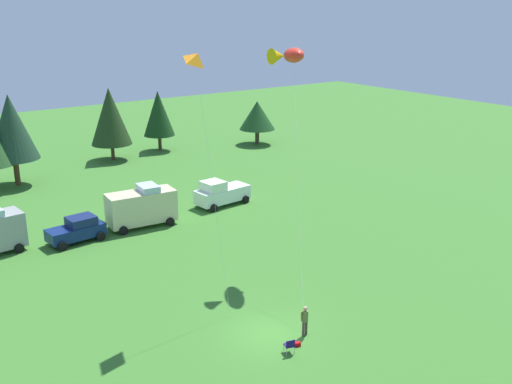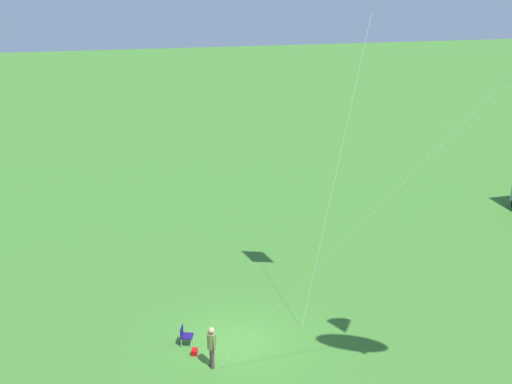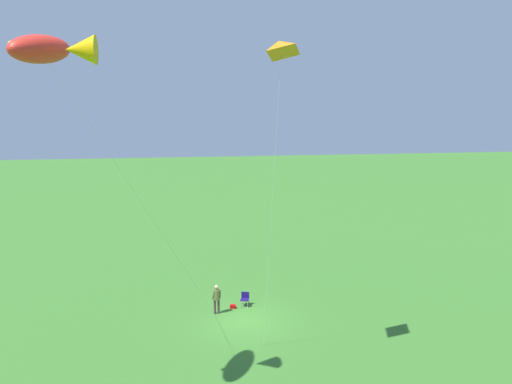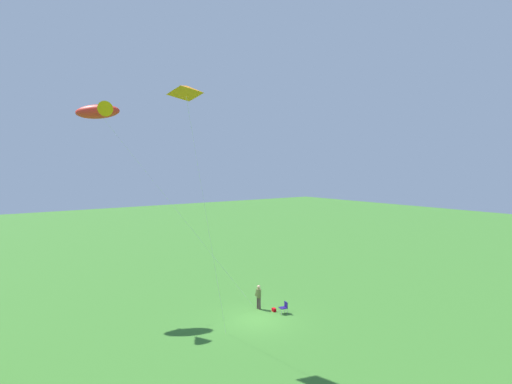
{
  "view_description": "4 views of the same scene",
  "coord_description": "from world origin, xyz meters",
  "px_view_note": "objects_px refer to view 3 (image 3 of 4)",
  "views": [
    {
      "loc": [
        -17.27,
        -22.93,
        17.13
      ],
      "look_at": [
        -1.3,
        -0.66,
        8.5
      ],
      "focal_mm": 42.0,
      "sensor_mm": 36.0,
      "label": 1
    },
    {
      "loc": [
        25.14,
        -3.82,
        15.93
      ],
      "look_at": [
        0.51,
        0.66,
        6.77
      ],
      "focal_mm": 50.0,
      "sensor_mm": 36.0,
      "label": 2
    },
    {
      "loc": [
        3.1,
        26.0,
        12.36
      ],
      "look_at": [
        -0.46,
        1.13,
        7.6
      ],
      "focal_mm": 35.0,
      "sensor_mm": 36.0,
      "label": 3
    },
    {
      "loc": [
        -20.93,
        15.46,
        10.15
      ],
      "look_at": [
        -1.44,
        1.15,
        8.64
      ],
      "focal_mm": 28.0,
      "sensor_mm": 36.0,
      "label": 4
    }
  ],
  "objects_px": {
    "folding_chair": "(245,298)",
    "person_kite_flyer": "(217,297)",
    "kite_large_fish": "(50,49)",
    "kite_delta_orange": "(279,48)",
    "backpack_on_grass": "(233,306)"
  },
  "relations": [
    {
      "from": "folding_chair",
      "to": "person_kite_flyer",
      "type": "bearing_deg",
      "value": -46.95
    },
    {
      "from": "person_kite_flyer",
      "to": "kite_large_fish",
      "type": "bearing_deg",
      "value": -38.87
    },
    {
      "from": "folding_chair",
      "to": "kite_delta_orange",
      "type": "height_order",
      "value": "kite_delta_orange"
    },
    {
      "from": "folding_chair",
      "to": "kite_large_fish",
      "type": "height_order",
      "value": "kite_large_fish"
    },
    {
      "from": "person_kite_flyer",
      "to": "kite_large_fish",
      "type": "distance_m",
      "value": 16.91
    },
    {
      "from": "person_kite_flyer",
      "to": "folding_chair",
      "type": "relative_size",
      "value": 2.12
    },
    {
      "from": "kite_delta_orange",
      "to": "backpack_on_grass",
      "type": "bearing_deg",
      "value": -79.91
    },
    {
      "from": "kite_large_fish",
      "to": "person_kite_flyer",
      "type": "bearing_deg",
      "value": -123.29
    },
    {
      "from": "person_kite_flyer",
      "to": "kite_large_fish",
      "type": "relative_size",
      "value": 0.12
    },
    {
      "from": "folding_chair",
      "to": "kite_large_fish",
      "type": "xyz_separation_m",
      "value": [
        7.74,
        10.01,
        13.47
      ]
    },
    {
      "from": "backpack_on_grass",
      "to": "kite_delta_orange",
      "type": "height_order",
      "value": "kite_delta_orange"
    },
    {
      "from": "backpack_on_grass",
      "to": "kite_large_fish",
      "type": "bearing_deg",
      "value": 54.28
    },
    {
      "from": "backpack_on_grass",
      "to": "kite_large_fish",
      "type": "height_order",
      "value": "kite_large_fish"
    },
    {
      "from": "kite_large_fish",
      "to": "folding_chair",
      "type": "bearing_deg",
      "value": -127.73
    },
    {
      "from": "folding_chair",
      "to": "backpack_on_grass",
      "type": "xyz_separation_m",
      "value": [
        0.77,
        0.31,
        -0.38
      ]
    }
  ]
}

